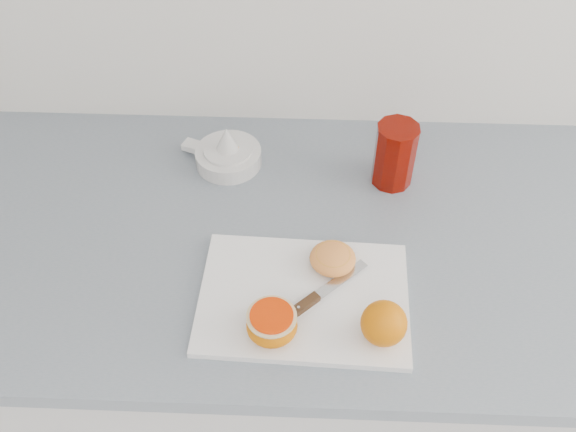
{
  "coord_description": "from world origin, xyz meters",
  "views": [
    {
      "loc": [
        -0.03,
        0.98,
        1.69
      ],
      "look_at": [
        -0.06,
        1.67,
        0.96
      ],
      "focal_mm": 40.0,
      "sensor_mm": 36.0,
      "label": 1
    }
  ],
  "objects_px": {
    "counter": "(292,365)",
    "red_tumbler": "(394,157)",
    "cutting_board": "(304,298)",
    "citrus_juicer": "(228,154)",
    "half_orange": "(272,324)"
  },
  "relations": [
    {
      "from": "cutting_board",
      "to": "citrus_juicer",
      "type": "bearing_deg",
      "value": 115.59
    },
    {
      "from": "half_orange",
      "to": "red_tumbler",
      "type": "relative_size",
      "value": 0.61
    },
    {
      "from": "cutting_board",
      "to": "red_tumbler",
      "type": "height_order",
      "value": "red_tumbler"
    },
    {
      "from": "red_tumbler",
      "to": "cutting_board",
      "type": "bearing_deg",
      "value": -119.07
    },
    {
      "from": "citrus_juicer",
      "to": "red_tumbler",
      "type": "distance_m",
      "value": 0.3
    },
    {
      "from": "counter",
      "to": "red_tumbler",
      "type": "distance_m",
      "value": 0.54
    },
    {
      "from": "cutting_board",
      "to": "half_orange",
      "type": "height_order",
      "value": "half_orange"
    },
    {
      "from": "citrus_juicer",
      "to": "red_tumbler",
      "type": "xyz_separation_m",
      "value": [
        0.3,
        -0.03,
        0.03
      ]
    },
    {
      "from": "cutting_board",
      "to": "red_tumbler",
      "type": "bearing_deg",
      "value": 60.93
    },
    {
      "from": "counter",
      "to": "citrus_juicer",
      "type": "xyz_separation_m",
      "value": [
        -0.13,
        0.16,
        0.47
      ]
    },
    {
      "from": "cutting_board",
      "to": "citrus_juicer",
      "type": "height_order",
      "value": "citrus_juicer"
    },
    {
      "from": "cutting_board",
      "to": "red_tumbler",
      "type": "distance_m",
      "value": 0.32
    },
    {
      "from": "cutting_board",
      "to": "citrus_juicer",
      "type": "relative_size",
      "value": 2.08
    },
    {
      "from": "counter",
      "to": "half_orange",
      "type": "distance_m",
      "value": 0.52
    },
    {
      "from": "counter",
      "to": "half_orange",
      "type": "height_order",
      "value": "half_orange"
    }
  ]
}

